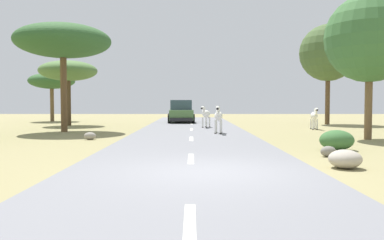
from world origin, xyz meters
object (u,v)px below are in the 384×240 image
(bush_0, at_px, (338,140))
(rock_1, at_px, (329,151))
(tree_4, at_px, (329,53))
(tree_6, at_px, (371,38))
(tree_2, at_px, (64,42))
(rock_2, at_px, (91,136))
(zebra_1, at_px, (315,116))
(zebra_0, at_px, (219,116))
(zebra_2, at_px, (207,114))
(tree_1, at_px, (69,71))
(rock_0, at_px, (346,159))
(tree_0, at_px, (53,81))
(car_0, at_px, (182,112))

(bush_0, xyz_separation_m, rock_1, (-0.84, -1.63, -0.18))
(tree_4, bearing_deg, rock_1, -108.70)
(tree_4, distance_m, tree_6, 12.05)
(tree_2, bearing_deg, rock_2, -60.60)
(zebra_1, xyz_separation_m, tree_6, (0.42, -6.27, 3.60))
(zebra_1, bearing_deg, tree_2, 12.47)
(zebra_0, distance_m, zebra_2, 4.69)
(zebra_1, relative_size, tree_2, 0.24)
(tree_4, relative_size, tree_6, 1.15)
(rock_2, bearing_deg, bush_0, -21.92)
(tree_1, xyz_separation_m, tree_6, (16.30, -10.22, 0.64))
(zebra_0, relative_size, rock_2, 2.97)
(zebra_0, distance_m, rock_0, 10.64)
(tree_1, distance_m, rock_1, 20.53)
(zebra_2, distance_m, tree_2, 9.35)
(tree_2, distance_m, rock_2, 7.15)
(rock_1, bearing_deg, zebra_0, 108.40)
(zebra_1, relative_size, rock_2, 2.76)
(zebra_0, relative_size, rock_0, 1.90)
(tree_2, relative_size, bush_0, 5.12)
(tree_0, relative_size, tree_2, 0.69)
(car_0, distance_m, tree_0, 11.46)
(tree_2, xyz_separation_m, rock_1, (11.13, -10.02, -4.78))
(car_0, relative_size, tree_2, 0.75)
(zebra_2, bearing_deg, car_0, -54.30)
(tree_4, bearing_deg, tree_6, -100.72)
(tree_4, relative_size, rock_1, 15.76)
(zebra_1, bearing_deg, tree_4, -110.27)
(zebra_0, relative_size, tree_6, 0.24)
(tree_2, relative_size, tree_6, 0.93)
(zebra_1, xyz_separation_m, rock_1, (-3.21, -11.81, -0.65))
(bush_0, relative_size, rock_0, 1.42)
(rock_2, bearing_deg, zebra_2, 54.88)
(tree_2, relative_size, rock_1, 12.69)
(bush_0, bearing_deg, car_0, 108.13)
(bush_0, distance_m, rock_1, 1.84)
(tree_4, bearing_deg, bush_0, -107.74)
(zebra_1, height_order, zebra_2, zebra_2)
(zebra_2, xyz_separation_m, car_0, (-1.73, 6.39, -0.03))
(car_0, xyz_separation_m, bush_0, (5.79, -17.69, -0.50))
(tree_6, relative_size, rock_0, 7.82)
(rock_1, xyz_separation_m, rock_2, (-8.53, 5.39, 0.00))
(zebra_1, height_order, rock_2, zebra_1)
(tree_4, bearing_deg, tree_2, -156.67)
(tree_2, height_order, tree_4, tree_4)
(zebra_1, xyz_separation_m, rock_0, (-3.51, -13.88, -0.57))
(tree_1, relative_size, rock_0, 5.54)
(zebra_0, relative_size, rock_1, 3.33)
(bush_0, height_order, rock_1, bush_0)
(tree_1, bearing_deg, bush_0, -46.30)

